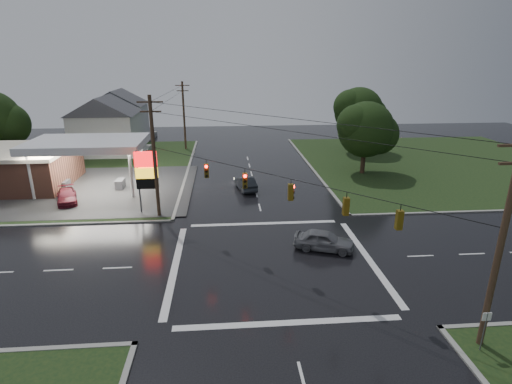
{
  "coord_description": "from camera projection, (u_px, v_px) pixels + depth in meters",
  "views": [
    {
      "loc": [
        -3.29,
        -25.43,
        14.0
      ],
      "look_at": [
        -0.7,
        6.91,
        3.0
      ],
      "focal_mm": 28.0,
      "sensor_mm": 36.0,
      "label": 1
    }
  ],
  "objects": [
    {
      "name": "car_pump",
      "position": [
        67.0,
        196.0,
        40.3
      ],
      "size": [
        3.29,
        4.84,
        1.3
      ],
      "primitive_type": "imported",
      "rotation": [
        0.0,
        0.0,
        0.36
      ],
      "color": "maroon",
      "rests_on": "ground"
    },
    {
      "name": "house_far",
      "position": [
        119.0,
        114.0,
        70.99
      ],
      "size": [
        11.05,
        8.48,
        8.6
      ],
      "color": "silver",
      "rests_on": "ground"
    },
    {
      "name": "ground",
      "position": [
        273.0,
        262.0,
        28.75
      ],
      "size": [
        120.0,
        120.0,
        0.0
      ],
      "primitive_type": "plane",
      "color": "black",
      "rests_on": "ground"
    },
    {
      "name": "tree_ne_far",
      "position": [
        360.0,
        112.0,
        60.16
      ],
      "size": [
        8.46,
        7.2,
        9.8
      ],
      "color": "black",
      "rests_on": "ground"
    },
    {
      "name": "gas_station",
      "position": [
        25.0,
        165.0,
        44.59
      ],
      "size": [
        26.2,
        18.0,
        5.6
      ],
      "color": "#2D2D2D",
      "rests_on": "ground"
    },
    {
      "name": "utility_pole_n",
      "position": [
        184.0,
        115.0,
        62.15
      ],
      "size": [
        2.2,
        0.32,
        10.5
      ],
      "color": "#382619",
      "rests_on": "ground"
    },
    {
      "name": "grass_nw",
      "position": [
        49.0,
        171.0,
        51.32
      ],
      "size": [
        36.0,
        36.0,
        0.08
      ],
      "primitive_type": "cube",
      "color": "black",
      "rests_on": "ground"
    },
    {
      "name": "utility_pole_nw",
      "position": [
        154.0,
        156.0,
        35.17
      ],
      "size": [
        2.2,
        0.32,
        11.0
      ],
      "color": "#382619",
      "rests_on": "ground"
    },
    {
      "name": "tree_ne_near",
      "position": [
        367.0,
        130.0,
        48.8
      ],
      "size": [
        7.99,
        6.8,
        8.98
      ],
      "color": "black",
      "rests_on": "ground"
    },
    {
      "name": "car_north",
      "position": [
        245.0,
        183.0,
        44.17
      ],
      "size": [
        2.49,
        4.77,
        1.49
      ],
      "primitive_type": "imported",
      "rotation": [
        0.0,
        0.0,
        3.35
      ],
      "color": "black",
      "rests_on": "ground"
    },
    {
      "name": "utility_pole_se",
      "position": [
        501.0,
        244.0,
        18.67
      ],
      "size": [
        2.2,
        0.32,
        11.0
      ],
      "color": "#382619",
      "rests_on": "ground"
    },
    {
      "name": "house_near",
      "position": [
        106.0,
        125.0,
        59.74
      ],
      "size": [
        11.05,
        8.48,
        8.6
      ],
      "color": "silver",
      "rests_on": "ground"
    },
    {
      "name": "car_crossing",
      "position": [
        324.0,
        240.0,
        30.35
      ],
      "size": [
        4.89,
        3.25,
        1.55
      ],
      "primitive_type": "imported",
      "rotation": [
        0.0,
        0.0,
        1.23
      ],
      "color": "slate",
      "rests_on": "ground"
    },
    {
      "name": "grass_ne",
      "position": [
        437.0,
        163.0,
        55.25
      ],
      "size": [
        36.0,
        36.0,
        0.08
      ],
      "primitive_type": "cube",
      "color": "black",
      "rests_on": "ground"
    },
    {
      "name": "traffic_signals",
      "position": [
        275.0,
        176.0,
        26.66
      ],
      "size": [
        26.87,
        26.87,
        1.47
      ],
      "color": "black",
      "rests_on": "ground"
    },
    {
      "name": "pylon_sign",
      "position": [
        147.0,
        172.0,
        36.59
      ],
      "size": [
        2.0,
        0.35,
        6.0
      ],
      "color": "#59595E",
      "rests_on": "ground"
    }
  ]
}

